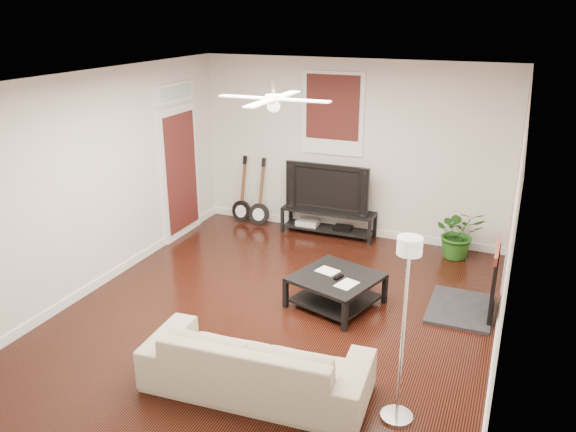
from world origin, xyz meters
name	(u,v)px	position (x,y,z in m)	size (l,w,h in m)	color
room	(275,206)	(0.00, 0.00, 1.40)	(5.01, 6.01, 2.81)	black
brick_accent	(513,207)	(2.49, 1.00, 1.40)	(0.02, 2.20, 2.80)	#B04F39
fireplace	(477,278)	(2.20, 1.00, 0.46)	(0.80, 1.10, 0.92)	black
window_back	(333,114)	(-0.30, 2.97, 1.95)	(1.00, 0.06, 1.30)	#34120E
door_left	(180,160)	(-2.46, 1.90, 1.25)	(0.08, 1.00, 2.50)	white
tv_stand	(328,222)	(-0.27, 2.78, 0.21)	(1.53, 0.41, 0.43)	black
tv	(330,186)	(-0.27, 2.80, 0.82)	(1.37, 0.18, 0.79)	black
coffee_table	(336,290)	(0.58, 0.54, 0.20)	(0.94, 0.94, 0.39)	black
sofa	(256,361)	(0.40, -1.37, 0.32)	(2.17, 0.85, 0.63)	tan
floor_lamp	(403,333)	(1.75, -1.27, 0.89)	(0.29, 0.29, 1.77)	silver
potted_plant	(459,233)	(1.80, 2.63, 0.39)	(0.70, 0.61, 0.78)	#225A19
guitar_left	(241,190)	(-1.83, 2.75, 0.58)	(0.36, 0.25, 1.17)	black
guitar_right	(259,193)	(-1.48, 2.72, 0.58)	(0.36, 0.25, 1.17)	black
ceiling_fan	(274,99)	(0.00, 0.00, 2.60)	(1.24, 1.24, 0.32)	white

